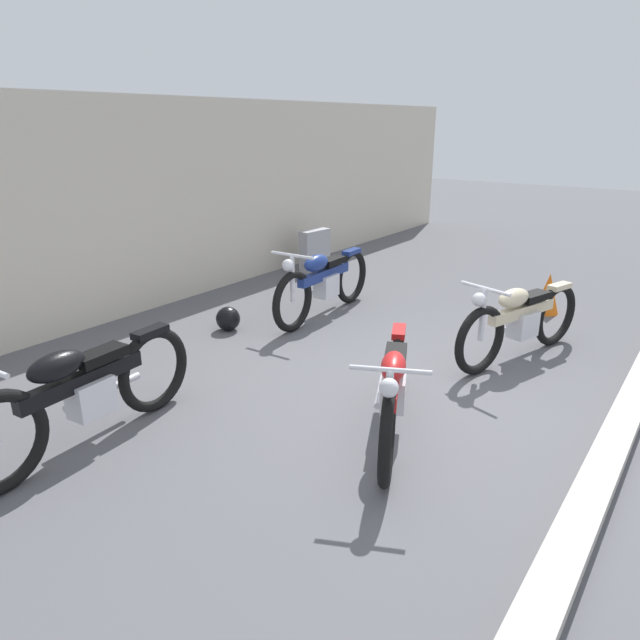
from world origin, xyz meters
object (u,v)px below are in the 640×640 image
object	(u,v)px
motorcycle_red	(393,389)
motorcycle_black	(82,393)
stone_marker	(315,250)
motorcycle_blue	(323,282)
motorcycle_cream	(520,320)
traffic_cone	(548,293)
helmet	(228,319)

from	to	relation	value
motorcycle_red	motorcycle_black	bearing A→B (deg)	-75.91
motorcycle_black	motorcycle_red	size ratio (longest dim) A/B	1.19
stone_marker	motorcycle_red	bearing A→B (deg)	-136.93
motorcycle_black	motorcycle_blue	world-z (taller)	motorcycle_black
motorcycle_cream	motorcycle_red	world-z (taller)	motorcycle_cream
motorcycle_blue	motorcycle_black	bearing A→B (deg)	2.83
traffic_cone	stone_marker	bearing A→B (deg)	89.55
traffic_cone	motorcycle_black	world-z (taller)	motorcycle_black
stone_marker	traffic_cone	bearing A→B (deg)	-90.45
motorcycle_cream	motorcycle_blue	distance (m)	2.55
helmet	traffic_cone	size ratio (longest dim) A/B	0.55
stone_marker	motorcycle_red	xyz separation A→B (m)	(-4.06, -3.80, 0.08)
traffic_cone	motorcycle_blue	xyz separation A→B (m)	(-1.88, 2.37, 0.19)
helmet	motorcycle_black	distance (m)	2.77
traffic_cone	motorcycle_blue	bearing A→B (deg)	128.38
stone_marker	motorcycle_black	xyz separation A→B (m)	(-5.62, -1.92, 0.12)
motorcycle_red	motorcycle_cream	bearing A→B (deg)	146.54
motorcycle_cream	motorcycle_red	bearing A→B (deg)	9.48
motorcycle_red	motorcycle_blue	distance (m)	3.11
helmet	stone_marker	bearing A→B (deg)	16.89
helmet	traffic_cone	distance (m)	4.26
stone_marker	motorcycle_blue	bearing A→B (deg)	-140.82
helmet	motorcycle_black	world-z (taller)	motorcycle_black
motorcycle_black	motorcycle_blue	distance (m)	3.73
helmet	motorcycle_blue	xyz separation A→B (m)	(1.14, -0.63, 0.32)
stone_marker	motorcycle_blue	size ratio (longest dim) A/B	0.32
stone_marker	helmet	distance (m)	3.20
motorcycle_red	motorcycle_blue	bearing A→B (deg)	-159.47
motorcycle_cream	helmet	bearing A→B (deg)	-51.72
traffic_cone	motorcycle_cream	xyz separation A→B (m)	(-1.80, -0.18, 0.17)
stone_marker	motorcycle_cream	xyz separation A→B (m)	(-1.83, -4.10, 0.10)
traffic_cone	motorcycle_red	distance (m)	4.03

